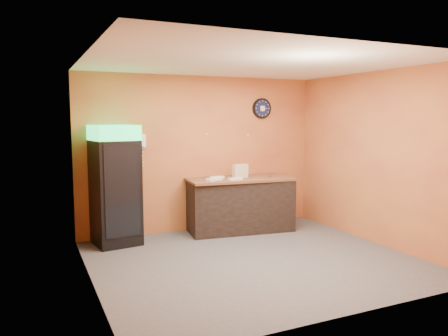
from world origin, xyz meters
TOP-DOWN VIEW (x-y plane):
  - floor at (0.00, 0.00)m, footprint 4.50×4.50m
  - back_wall at (0.00, 2.00)m, footprint 4.50×0.02m
  - left_wall at (-2.25, 0.00)m, footprint 0.02×4.00m
  - right_wall at (2.25, 0.00)m, footprint 0.02×4.00m
  - ceiling at (0.00, 0.00)m, footprint 4.50×4.00m
  - beverage_cooler at (-1.65, 1.61)m, footprint 0.76×0.77m
  - prep_counter at (0.57, 1.59)m, footprint 1.95×1.05m
  - wall_clock at (1.24, 1.97)m, footprint 0.39×0.06m
  - wall_phone at (-1.11, 1.95)m, footprint 0.12×0.10m
  - butcher_paper at (0.57, 1.59)m, footprint 1.99×1.07m
  - sub_roll_stack at (0.58, 1.58)m, footprint 0.30×0.14m
  - wrapped_sandwich_left at (0.02, 1.46)m, footprint 0.33×0.24m
  - wrapped_sandwich_mid at (0.38, 1.37)m, footprint 0.27×0.14m
  - wrapped_sandwich_right at (0.16, 1.68)m, footprint 0.27×0.13m
  - kitchen_tool at (0.52, 1.65)m, footprint 0.06×0.06m

SIDE VIEW (x-z plane):
  - floor at x=0.00m, z-range 0.00..0.00m
  - prep_counter at x=0.57m, z-range 0.00..0.93m
  - beverage_cooler at x=-1.65m, z-range -0.02..1.91m
  - butcher_paper at x=0.57m, z-range 0.93..0.97m
  - wrapped_sandwich_mid at x=0.38m, z-range 0.97..1.01m
  - wrapped_sandwich_right at x=0.16m, z-range 0.97..1.01m
  - wrapped_sandwich_left at x=0.02m, z-range 0.97..1.01m
  - kitchen_tool at x=0.52m, z-range 0.97..1.03m
  - sub_roll_stack at x=0.58m, z-range 0.97..1.22m
  - back_wall at x=0.00m, z-range 0.00..2.80m
  - left_wall at x=-2.25m, z-range 0.00..2.80m
  - right_wall at x=2.25m, z-range 0.00..2.80m
  - wall_phone at x=-1.11m, z-range 1.55..1.76m
  - wall_clock at x=1.24m, z-range 2.04..2.42m
  - ceiling at x=0.00m, z-range 2.79..2.81m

